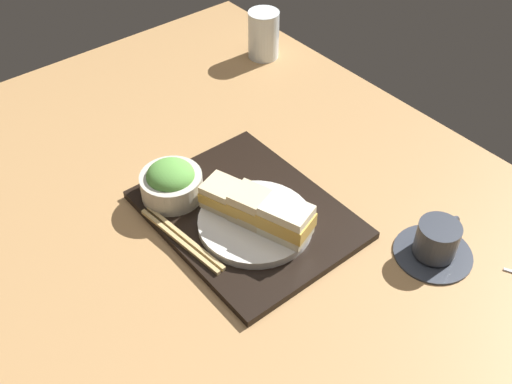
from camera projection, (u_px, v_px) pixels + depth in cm
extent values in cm
cube|color=tan|center=(243.00, 226.00, 107.08)|extent=(140.00, 100.00, 3.00)
cube|color=black|center=(247.00, 214.00, 106.00)|extent=(36.49, 28.74, 1.47)
cylinder|color=silver|center=(256.00, 222.00, 102.53)|extent=(19.73, 19.73, 1.51)
cube|color=beige|center=(227.00, 203.00, 103.89)|extent=(9.26, 7.75, 1.34)
cube|color=gold|center=(227.00, 196.00, 102.77)|extent=(9.45, 8.13, 1.92)
cube|color=beige|center=(226.00, 189.00, 101.66)|extent=(9.26, 7.75, 1.34)
cube|color=beige|center=(256.00, 216.00, 101.43)|extent=(9.26, 7.75, 1.72)
cube|color=gold|center=(256.00, 207.00, 100.12)|extent=(9.35, 7.95, 2.10)
cube|color=beige|center=(256.00, 199.00, 98.81)|extent=(9.26, 7.75, 1.72)
cube|color=#EFE5C1|center=(286.00, 229.00, 99.12)|extent=(9.26, 7.75, 1.66)
cube|color=gold|center=(286.00, 220.00, 97.62)|extent=(9.77, 8.10, 2.73)
cube|color=#EFE5C1|center=(287.00, 211.00, 96.12)|extent=(9.26, 7.75, 1.66)
cylinder|color=beige|center=(172.00, 186.00, 106.89)|extent=(11.11, 11.11, 4.74)
ellipsoid|color=#5B9E42|center=(170.00, 176.00, 105.27)|extent=(8.58, 8.58, 4.72)
cube|color=tan|center=(179.00, 241.00, 99.96)|extent=(19.69, 2.74, 0.70)
cube|color=tan|center=(184.00, 237.00, 100.56)|extent=(19.69, 2.74, 0.70)
cylinder|color=#333842|center=(433.00, 253.00, 99.90)|extent=(13.14, 13.14, 0.80)
cylinder|color=#333842|center=(437.00, 239.00, 97.60)|extent=(7.01, 7.01, 5.93)
cylinder|color=#382111|center=(440.00, 228.00, 95.85)|extent=(6.45, 6.45, 0.40)
torus|color=#333842|center=(451.00, 227.00, 99.65)|extent=(1.09, 4.17, 4.12)
cylinder|color=silver|center=(264.00, 35.00, 142.99)|extent=(7.43, 7.43, 11.49)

